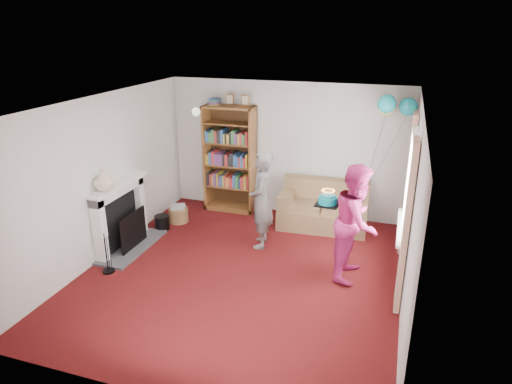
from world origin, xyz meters
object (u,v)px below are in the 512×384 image
(bookcase, at_px, (230,160))
(person_striped, at_px, (261,200))
(birthday_cake, at_px, (328,200))
(sofa, at_px, (324,209))
(person_magenta, at_px, (356,222))

(bookcase, height_order, person_striped, bookcase)
(bookcase, bearing_deg, birthday_cake, -39.01)
(bookcase, xyz_separation_m, person_striped, (1.04, -1.34, -0.20))
(bookcase, distance_m, birthday_cake, 2.79)
(sofa, bearing_deg, person_magenta, -68.62)
(sofa, height_order, person_striped, person_striped)
(sofa, relative_size, person_striped, 0.97)
(person_striped, bearing_deg, birthday_cake, 56.46)
(bookcase, relative_size, birthday_cake, 6.92)
(bookcase, bearing_deg, sofa, -7.25)
(bookcase, height_order, sofa, bookcase)
(person_magenta, bearing_deg, person_striped, 78.13)
(bookcase, height_order, person_magenta, bookcase)
(person_striped, bearing_deg, person_magenta, 58.97)
(person_magenta, bearing_deg, sofa, 30.31)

